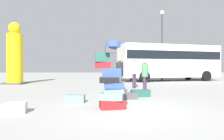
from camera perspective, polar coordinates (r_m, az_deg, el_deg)
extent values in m
plane|color=#9E9E99|center=(5.40, 4.70, -11.91)|extent=(80.00, 80.00, 0.00)
cube|color=maroon|center=(5.51, 0.00, -10.32)|extent=(0.79, 0.63, 0.25)
cube|color=gray|center=(5.47, -0.09, -8.02)|extent=(0.73, 0.56, 0.19)
cube|color=gray|center=(5.49, 0.88, -6.20)|extent=(0.64, 0.50, 0.15)
cube|color=#334F99|center=(5.41, 0.74, -4.68)|extent=(0.59, 0.43, 0.16)
cube|color=black|center=(5.38, -0.88, -3.06)|extent=(0.57, 0.41, 0.15)
cube|color=#334F99|center=(5.46, 0.10, -0.86)|extent=(0.58, 0.44, 0.26)
cube|color=maroon|center=(5.54, -2.79, 1.47)|extent=(0.46, 0.33, 0.19)
cube|color=#26594C|center=(5.51, -2.97, 3.80)|extent=(0.44, 0.34, 0.25)
cube|color=#4C4C51|center=(5.37, -0.36, 6.12)|extent=(0.35, 0.27, 0.16)
cylinder|color=#334F99|center=(5.40, 0.34, 7.81)|extent=(0.42, 0.42, 0.16)
cube|color=beige|center=(6.66, -0.07, -6.50)|extent=(0.24, 0.41, 0.69)
cube|color=#26594C|center=(7.70, 8.65, -7.01)|extent=(0.80, 0.41, 0.29)
cube|color=beige|center=(5.56, -27.58, -10.19)|extent=(0.63, 0.47, 0.27)
cube|color=gray|center=(6.51, -11.10, -8.55)|extent=(0.63, 0.37, 0.27)
cube|color=#4C4C51|center=(7.10, 5.40, -7.88)|extent=(0.58, 0.36, 0.24)
cylinder|color=#3F334C|center=(10.96, 7.02, -3.30)|extent=(0.12, 0.12, 0.82)
cylinder|color=#3F334C|center=(10.77, 6.49, -3.37)|extent=(0.12, 0.12, 0.82)
cylinder|color=white|center=(10.84, 6.77, 0.57)|extent=(0.30, 0.30, 0.65)
sphere|color=tan|center=(10.84, 6.77, 2.88)|extent=(0.22, 0.22, 0.22)
cylinder|color=brown|center=(8.18, 2.15, -4.76)|extent=(0.12, 0.12, 0.80)
cylinder|color=brown|center=(7.97, 2.57, -4.91)|extent=(0.12, 0.12, 0.80)
cylinder|color=#26262D|center=(8.04, 2.36, 0.19)|extent=(0.30, 0.30, 0.62)
sphere|color=tan|center=(8.05, 2.36, 3.18)|extent=(0.22, 0.22, 0.22)
cylinder|color=#3F334C|center=(8.95, 10.09, -4.41)|extent=(0.12, 0.12, 0.76)
cylinder|color=#3F334C|center=(8.74, 9.81, -4.54)|extent=(0.12, 0.12, 0.76)
cylinder|color=#4C9959|center=(8.81, 9.96, -0.13)|extent=(0.30, 0.30, 0.58)
sphere|color=tan|center=(8.81, 9.96, 2.45)|extent=(0.22, 0.22, 0.22)
cylinder|color=yellow|center=(15.31, -27.51, 3.00)|extent=(1.09, 1.09, 3.62)
sphere|color=yellow|center=(15.56, -27.56, 11.24)|extent=(0.84, 0.84, 0.84)
cube|color=#4C4C4C|center=(15.33, -27.47, -3.59)|extent=(1.52, 1.52, 0.10)
cube|color=silver|center=(17.63, 16.89, 2.54)|extent=(9.35, 4.66, 2.80)
cube|color=black|center=(17.65, 16.90, 4.13)|extent=(9.18, 4.63, 0.70)
cylinder|color=black|center=(20.30, 22.12, -1.39)|extent=(0.93, 0.47, 0.90)
cylinder|color=black|center=(18.36, 26.77, -1.63)|extent=(0.93, 0.47, 0.90)
cylinder|color=black|center=(17.47, 6.48, -1.68)|extent=(0.93, 0.47, 0.90)
cylinder|color=black|center=(15.16, 9.85, -2.05)|extent=(0.93, 0.47, 0.90)
cylinder|color=#333338|center=(17.31, 14.97, 6.67)|extent=(0.12, 0.12, 5.96)
sphere|color=#F2F2CC|center=(17.90, 15.00, 16.59)|extent=(0.36, 0.36, 0.36)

